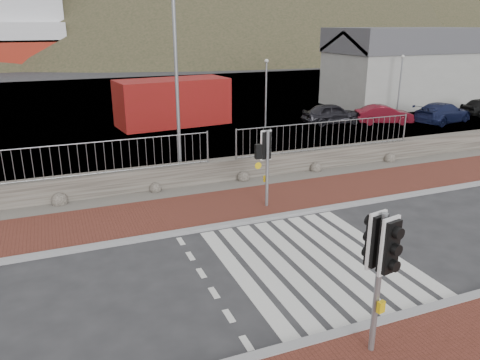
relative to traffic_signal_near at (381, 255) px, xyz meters
name	(u,v)px	position (x,y,z in m)	size (l,w,h in m)	color
ground	(313,261)	(0.86, 3.66, -2.12)	(220.00, 220.00, 0.00)	#28282B
sidewalk_far	(248,203)	(0.86, 8.16, -2.08)	(40.00, 3.00, 0.08)	brown
kerb_near	(385,321)	(0.86, 0.66, -2.07)	(40.00, 0.25, 0.12)	gray
kerb_far	(266,218)	(0.86, 6.66, -2.07)	(40.00, 0.25, 0.12)	gray
zebra_crossing	(313,261)	(0.86, 3.66, -2.11)	(4.62, 5.60, 0.01)	silver
gravel_strip	(228,186)	(0.86, 10.16, -2.09)	(40.00, 1.50, 0.06)	#59544C
stone_wall	(221,170)	(0.86, 10.96, -1.67)	(40.00, 0.60, 0.90)	#433E37
railing	(222,138)	(0.86, 10.81, -0.30)	(18.07, 0.07, 1.22)	gray
quay	(133,104)	(0.86, 31.56, -2.12)	(120.00, 40.00, 0.50)	#4C4C4F
water	(91,68)	(0.86, 66.56, -2.12)	(220.00, 50.00, 0.05)	#3F4C54
harbor_building	(408,66)	(20.86, 23.56, 0.81)	(12.20, 6.20, 5.80)	#9E9E99
hills_backdrop	(124,167)	(7.60, 91.56, -25.17)	(254.00, 90.00, 100.00)	#2C311D
traffic_signal_near	(381,255)	(0.00, 0.00, 0.00)	(0.46, 0.33, 2.94)	gray
traffic_signal_far	(267,153)	(1.29, 7.62, -0.13)	(0.65, 0.24, 2.75)	gray
streetlight	(180,70)	(-0.49, 11.76, 2.29)	(1.66, 0.26, 7.84)	gray
shipping_container	(173,102)	(1.87, 22.60, -0.69)	(6.84, 2.85, 2.85)	maroon
car_a	(332,114)	(11.31, 19.05, -1.46)	(1.55, 3.86, 1.31)	black
car_b	(384,115)	(14.40, 17.85, -1.53)	(1.25, 3.58, 1.18)	#5E0D19
car_c	(443,113)	(18.05, 16.67, -1.46)	(1.83, 4.50, 1.31)	#141A3E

